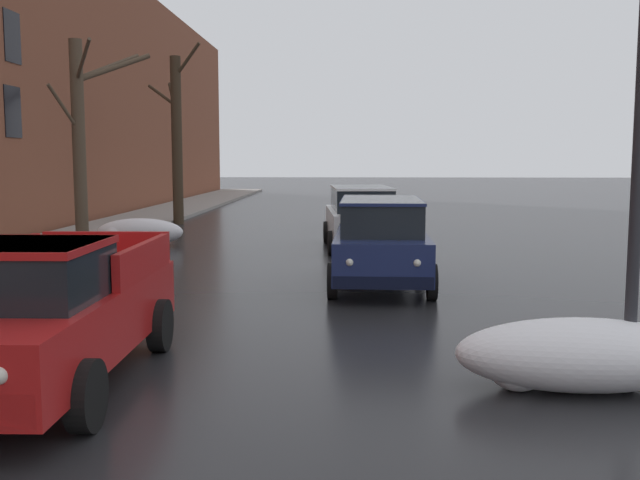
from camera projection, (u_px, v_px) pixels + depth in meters
name	position (u px, v px, depth m)	size (l,w,h in m)	color
left_sidewalk_slab	(23.00, 255.00, 19.34)	(3.25, 80.00, 0.15)	gray
snow_bank_along_left_kerb	(574.00, 356.00, 8.28)	(2.90, 1.22, 0.83)	white
snow_bank_mid_block_left	(137.00, 232.00, 21.97)	(2.63, 0.94, 0.84)	white
bare_tree_mid_block	(82.00, 142.00, 18.47)	(2.00, 3.45, 5.62)	#4C3D2D
bare_tree_far_down_block	(177.00, 137.00, 28.90)	(2.49, 1.89, 7.12)	#382B1E
pickup_truck_red_approaching_near_lane	(38.00, 312.00, 8.34)	(2.30, 5.04, 1.76)	red
suv_darkblue_parked_kerbside_close	(381.00, 239.00, 14.93)	(2.12, 4.55, 1.82)	navy
suv_white_parked_kerbside_mid	(361.00, 215.00, 21.23)	(2.34, 4.88, 1.82)	silver
sedan_black_parked_far_down_block	(367.00, 208.00, 27.60)	(1.91, 4.27, 1.42)	black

